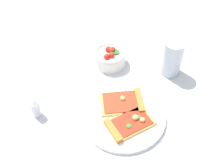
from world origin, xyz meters
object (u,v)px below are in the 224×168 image
Objects in this scene: soda_glass at (172,59)px; pepper_shaker at (35,108)px; plate at (123,116)px; pizza_slice_far at (125,102)px; pizza_slice_near at (128,124)px; salad_bowl at (110,57)px.

soda_glass is 1.94× the size of pepper_shaker.
pepper_shaker is at bearing 153.45° from soda_glass.
pizza_slice_far is at bearing 32.09° from plate.
pizza_slice_far is at bearing 43.63° from pizza_slice_near.
pizza_slice_far is 0.29m from pepper_shaker.
pepper_shaker is (-0.15, 0.26, 0.01)m from pizza_slice_near.
pizza_slice_near is at bearing -123.95° from plate.
plate is at bearing -130.38° from salad_bowl.
pepper_shaker is (-0.34, 0.02, 0.00)m from salad_bowl.
plate is 2.29× the size of salad_bowl.
pizza_slice_near is 0.31m from soda_glass.
pizza_slice_far is 0.22m from salad_bowl.
soda_glass is at bearing -26.55° from pepper_shaker.
pepper_shaker is at bearing 176.29° from salad_bowl.
soda_glass is at bearing -61.89° from salad_bowl.
plate is 0.29m from soda_glass.
plate is 0.05m from pizza_slice_far.
pizza_slice_near is (-0.02, -0.04, 0.01)m from plate.
salad_bowl is at bearing 50.54° from pizza_slice_near.
plate is at bearing 56.05° from pizza_slice_near.
soda_glass is 0.51m from pepper_shaker.
pizza_slice_far is at bearing -126.61° from salad_bowl.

